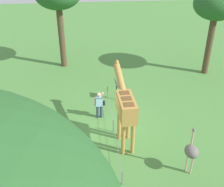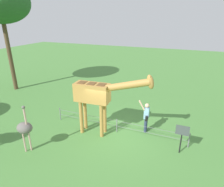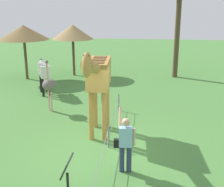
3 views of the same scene
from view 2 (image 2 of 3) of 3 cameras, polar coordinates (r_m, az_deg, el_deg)
ground_plane at (r=10.30m, az=1.29°, el=-11.29°), size 60.00×60.00×0.00m
giraffe at (r=9.27m, az=-4.06°, el=-0.44°), size 3.81×0.78×3.38m
visitor at (r=10.09m, az=10.04°, el=-6.46°), size 0.53×0.58×1.78m
ostrich at (r=9.20m, az=-24.27°, el=-9.22°), size 0.70×0.56×2.25m
tree_west at (r=17.15m, az=-30.12°, el=22.06°), size 4.20×4.20×8.02m
info_sign at (r=8.94m, az=19.86°, el=-11.14°), size 0.56×0.21×1.32m
wire_fence at (r=10.13m, az=1.41°, el=-9.22°), size 7.05×0.05×0.75m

